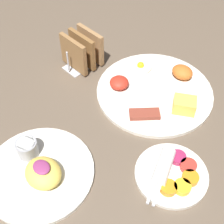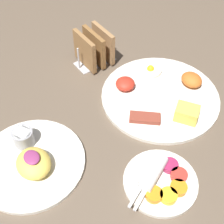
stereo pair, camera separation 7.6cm
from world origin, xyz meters
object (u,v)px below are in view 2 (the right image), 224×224
object	(u,v)px
plate_foreground	(31,160)
toast_rack	(94,49)
plate_breakfast	(161,95)
plate_condiments	(161,180)

from	to	relation	value
plate_foreground	toast_rack	xyz separation A→B (m)	(-0.21, 0.31, 0.03)
plate_breakfast	plate_foreground	world-z (taller)	plate_foreground
plate_foreground	plate_breakfast	bearing A→B (deg)	87.73
plate_condiments	plate_breakfast	bearing A→B (deg)	137.81
plate_breakfast	toast_rack	world-z (taller)	toast_rack
plate_condiments	plate_foreground	bearing A→B (deg)	-135.69
plate_breakfast	toast_rack	xyz separation A→B (m)	(-0.23, -0.06, 0.04)
plate_condiments	plate_foreground	xyz separation A→B (m)	(-0.21, -0.20, 0.00)
plate_condiments	toast_rack	world-z (taller)	toast_rack
plate_breakfast	toast_rack	distance (m)	0.24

